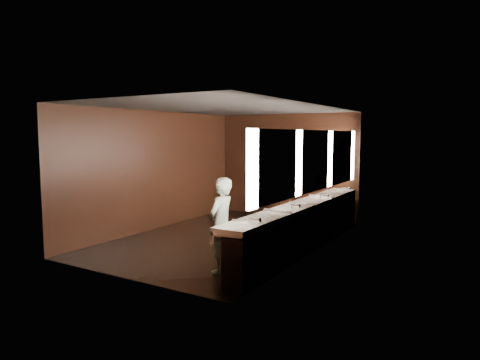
% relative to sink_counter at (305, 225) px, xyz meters
% --- Properties ---
extents(floor, '(6.00, 6.00, 0.00)m').
position_rel_sink_counter_xyz_m(floor, '(-1.79, 0.00, -0.50)').
color(floor, black).
rests_on(floor, ground).
extents(ceiling, '(4.00, 6.00, 0.02)m').
position_rel_sink_counter_xyz_m(ceiling, '(-1.79, 0.00, 2.30)').
color(ceiling, '#2D2D2B').
rests_on(ceiling, wall_back).
extents(wall_back, '(4.00, 0.02, 2.80)m').
position_rel_sink_counter_xyz_m(wall_back, '(-1.79, 3.00, 0.90)').
color(wall_back, black).
rests_on(wall_back, floor).
extents(wall_front, '(4.00, 0.02, 2.80)m').
position_rel_sink_counter_xyz_m(wall_front, '(-1.79, -3.00, 0.90)').
color(wall_front, black).
rests_on(wall_front, floor).
extents(wall_left, '(0.02, 6.00, 2.80)m').
position_rel_sink_counter_xyz_m(wall_left, '(-3.79, 0.00, 0.90)').
color(wall_left, black).
rests_on(wall_left, floor).
extents(wall_right, '(0.02, 6.00, 2.80)m').
position_rel_sink_counter_xyz_m(wall_right, '(0.21, 0.00, 0.90)').
color(wall_right, black).
rests_on(wall_right, floor).
extents(sink_counter, '(0.55, 5.40, 1.01)m').
position_rel_sink_counter_xyz_m(sink_counter, '(0.00, 0.00, 0.00)').
color(sink_counter, black).
rests_on(sink_counter, floor).
extents(mirror_band, '(0.06, 5.03, 1.15)m').
position_rel_sink_counter_xyz_m(mirror_band, '(0.19, -0.00, 1.25)').
color(mirror_band, white).
rests_on(mirror_band, wall_right).
extents(person, '(0.38, 0.57, 1.55)m').
position_rel_sink_counter_xyz_m(person, '(-0.65, -1.95, 0.28)').
color(person, '#91CED8').
rests_on(person, floor).
extents(trash_bin, '(0.40, 0.40, 0.50)m').
position_rel_sink_counter_xyz_m(trash_bin, '(-0.22, -1.01, -0.24)').
color(trash_bin, black).
rests_on(trash_bin, floor).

